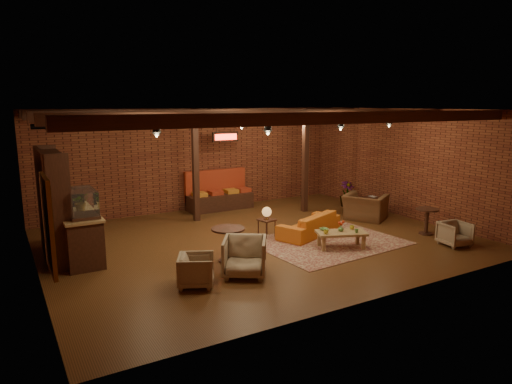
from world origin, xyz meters
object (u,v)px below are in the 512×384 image
armchair_a (196,269)px  round_table_right (427,217)px  sofa (309,224)px  coffee_table (341,233)px  armchair_b (245,255)px  armchair_right (365,203)px  side_table_book (371,198)px  plant_tall (348,169)px  armchair_far (455,233)px  round_table_left (228,239)px  side_table_lamp (267,214)px

armchair_a → round_table_right: bearing=-61.8°
armchair_a → sofa: bearing=-40.1°
coffee_table → armchair_b: bearing=-171.4°
armchair_right → side_table_book: armchair_right is taller
coffee_table → armchair_a: armchair_a is taller
sofa → plant_tall: bearing=-168.0°
coffee_table → armchair_far: coffee_table is taller
armchair_b → armchair_far: (5.28, -0.80, -0.11)m
round_table_left → round_table_right: bearing=-7.3°
armchair_a → side_table_book: 7.37m
armchair_right → round_table_right: armchair_right is taller
armchair_b → armchair_right: 5.60m
side_table_lamp → armchair_right: armchair_right is taller
side_table_lamp → round_table_left: bearing=-145.0°
sofa → armchair_b: size_ratio=2.32×
side_table_lamp → armchair_a: side_table_lamp is taller
side_table_lamp → armchair_a: (-2.78, -2.07, -0.26)m
sofa → round_table_left: bearing=-6.3°
coffee_table → side_table_lamp: 1.96m
round_table_right → armchair_far: 1.03m
round_table_left → plant_tall: 6.48m
coffee_table → armchair_right: armchair_right is taller
round_table_left → armchair_a: round_table_left is taller
armchair_right → round_table_left: bearing=74.4°
side_table_lamp → round_table_left: side_table_lamp is taller
armchair_far → plant_tall: bearing=90.8°
round_table_left → armchair_far: size_ratio=1.18×
armchair_b → side_table_book: (5.86, 2.64, 0.05)m
armchair_right → side_table_lamp: bearing=61.8°
side_table_lamp → side_table_book: (4.10, 0.57, -0.12)m
round_table_left → side_table_book: (5.77, 1.74, -0.03)m
round_table_right → armchair_far: bearing=-101.6°
armchair_a → plant_tall: (6.88, 3.74, 0.93)m
side_table_book → side_table_lamp: bearing=-172.1°
coffee_table → armchair_b: size_ratio=1.50×
armchair_b → armchair_right: (5.18, 2.14, 0.08)m
armchair_b → round_table_right: size_ratio=1.24×
round_table_left → side_table_lamp: bearing=35.0°
side_table_lamp → side_table_book: 4.14m
round_table_right → sofa: bearing=151.6°
armchair_b → plant_tall: plant_tall is taller
plant_tall → coffee_table: bearing=-132.8°
armchair_a → armchair_far: (6.30, -0.80, -0.01)m
armchair_a → side_table_book: size_ratio=1.14×
armchair_right → armchair_far: 2.95m
side_table_lamp → plant_tall: (4.10, 1.67, 0.67)m
armchair_b → armchair_right: armchair_right is taller
sofa → round_table_right: 3.06m
sofa → round_table_right: bearing=129.5°
coffee_table → armchair_a: bearing=-173.7°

